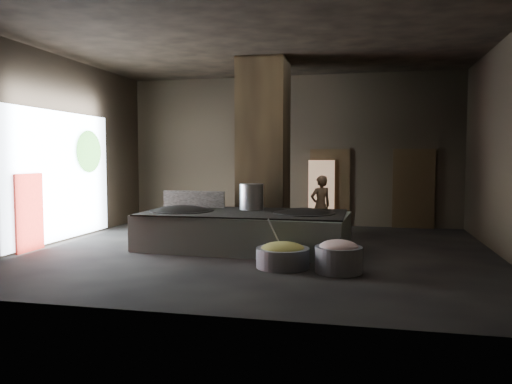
% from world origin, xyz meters
% --- Properties ---
extents(floor, '(10.00, 9.00, 0.10)m').
position_xyz_m(floor, '(0.00, 0.00, -0.05)').
color(floor, black).
rests_on(floor, ground).
extents(ceiling, '(10.00, 9.00, 0.10)m').
position_xyz_m(ceiling, '(0.00, 0.00, 4.55)').
color(ceiling, black).
rests_on(ceiling, back_wall).
extents(back_wall, '(10.00, 0.10, 4.50)m').
position_xyz_m(back_wall, '(0.00, 4.55, 2.25)').
color(back_wall, black).
rests_on(back_wall, ground).
extents(front_wall, '(10.00, 0.10, 4.50)m').
position_xyz_m(front_wall, '(0.00, -4.55, 2.25)').
color(front_wall, black).
rests_on(front_wall, ground).
extents(left_wall, '(0.10, 9.00, 4.50)m').
position_xyz_m(left_wall, '(-5.05, 0.00, 2.25)').
color(left_wall, black).
rests_on(left_wall, ground).
extents(pillar, '(1.20, 1.20, 4.50)m').
position_xyz_m(pillar, '(-0.30, 1.90, 2.25)').
color(pillar, black).
rests_on(pillar, ground).
extents(hearth_platform, '(4.68, 2.44, 0.79)m').
position_xyz_m(hearth_platform, '(-0.40, 0.22, 0.40)').
color(hearth_platform, '#9EAD9C').
rests_on(hearth_platform, ground).
extents(platform_cap, '(4.47, 2.14, 0.03)m').
position_xyz_m(platform_cap, '(-0.40, 0.22, 0.82)').
color(platform_cap, black).
rests_on(platform_cap, hearth_platform).
extents(wok_left, '(1.44, 1.44, 0.40)m').
position_xyz_m(wok_left, '(-1.85, 0.17, 0.75)').
color(wok_left, black).
rests_on(wok_left, hearth_platform).
extents(wok_left_rim, '(1.47, 1.47, 0.05)m').
position_xyz_m(wok_left_rim, '(-1.85, 0.17, 0.82)').
color(wok_left_rim, black).
rests_on(wok_left_rim, hearth_platform).
extents(wok_right, '(1.34, 1.34, 0.38)m').
position_xyz_m(wok_right, '(0.95, 0.27, 0.75)').
color(wok_right, black).
rests_on(wok_right, hearth_platform).
extents(wok_right_rim, '(1.37, 1.37, 0.05)m').
position_xyz_m(wok_right_rim, '(0.95, 0.27, 0.82)').
color(wok_right_rim, black).
rests_on(wok_right_rim, hearth_platform).
extents(stock_pot, '(0.56, 0.56, 0.60)m').
position_xyz_m(stock_pot, '(-0.35, 0.77, 1.13)').
color(stock_pot, '#A6A9AD').
rests_on(stock_pot, hearth_platform).
extents(splash_guard, '(1.59, 0.15, 0.40)m').
position_xyz_m(splash_guard, '(-1.85, 0.97, 1.03)').
color(splash_guard, black).
rests_on(splash_guard, hearth_platform).
extents(cook, '(0.69, 0.63, 1.58)m').
position_xyz_m(cook, '(1.12, 2.35, 0.79)').
color(cook, '#9E7550').
rests_on(cook, ground).
extents(veg_basin, '(1.30, 1.30, 0.37)m').
position_xyz_m(veg_basin, '(0.77, -1.48, 0.18)').
color(veg_basin, gray).
rests_on(veg_basin, ground).
extents(veg_fill, '(0.82, 0.82, 0.25)m').
position_xyz_m(veg_fill, '(0.77, -1.48, 0.35)').
color(veg_fill, olive).
rests_on(veg_fill, veg_basin).
extents(ladle, '(0.31, 0.29, 0.71)m').
position_xyz_m(ladle, '(0.62, -1.33, 0.55)').
color(ladle, '#A6A9AD').
rests_on(ladle, veg_basin).
extents(meat_basin, '(0.94, 0.94, 0.46)m').
position_xyz_m(meat_basin, '(1.81, -1.65, 0.23)').
color(meat_basin, gray).
rests_on(meat_basin, ground).
extents(meat_fill, '(0.70, 0.70, 0.27)m').
position_xyz_m(meat_fill, '(1.81, -1.65, 0.45)').
color(meat_fill, tan).
rests_on(meat_fill, meat_basin).
extents(doorway_near, '(1.18, 0.08, 2.38)m').
position_xyz_m(doorway_near, '(1.20, 4.45, 1.10)').
color(doorway_near, black).
rests_on(doorway_near, ground).
extents(doorway_near_glow, '(0.77, 0.04, 1.83)m').
position_xyz_m(doorway_near_glow, '(0.96, 4.34, 1.05)').
color(doorway_near_glow, '#8C6647').
rests_on(doorway_near_glow, ground).
extents(doorway_far, '(1.18, 0.08, 2.38)m').
position_xyz_m(doorway_far, '(3.60, 4.45, 1.10)').
color(doorway_far, black).
rests_on(doorway_far, ground).
extents(doorway_far_glow, '(0.78, 0.04, 1.83)m').
position_xyz_m(doorway_far_glow, '(3.88, 4.56, 1.05)').
color(doorway_far_glow, '#8C6647').
rests_on(doorway_far_glow, ground).
extents(left_opening, '(0.04, 4.20, 3.10)m').
position_xyz_m(left_opening, '(-4.95, 0.20, 1.60)').
color(left_opening, white).
rests_on(left_opening, ground).
extents(pavilion_sliver, '(0.05, 0.90, 1.70)m').
position_xyz_m(pavilion_sliver, '(-4.88, -1.10, 0.85)').
color(pavilion_sliver, maroon).
rests_on(pavilion_sliver, ground).
extents(tree_silhouette, '(0.28, 1.10, 1.10)m').
position_xyz_m(tree_silhouette, '(-4.85, 1.30, 2.20)').
color(tree_silhouette, '#194714').
rests_on(tree_silhouette, left_opening).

